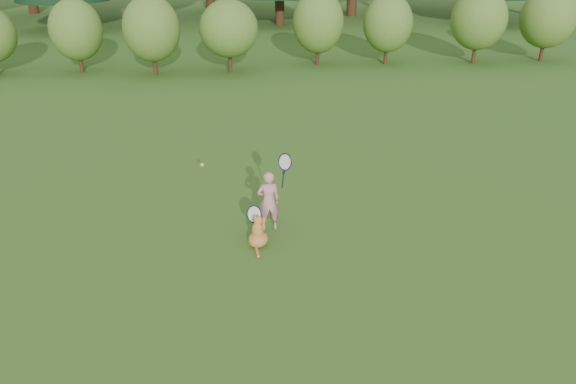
{
  "coord_description": "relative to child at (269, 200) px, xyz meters",
  "views": [
    {
      "loc": [
        -0.96,
        -7.86,
        4.83
      ],
      "look_at": [
        0.2,
        0.8,
        0.7
      ],
      "focal_mm": 35.0,
      "sensor_mm": 36.0,
      "label": 1
    }
  ],
  "objects": [
    {
      "name": "tennis_ball",
      "position": [
        -1.12,
        0.65,
        0.45
      ],
      "size": [
        0.07,
        0.07,
        0.07
      ],
      "color": "#A1C417",
      "rests_on": "ground"
    },
    {
      "name": "shrub_row",
      "position": [
        0.13,
        12.2,
        0.83
      ],
      "size": [
        28.0,
        3.0,
        2.8
      ],
      "primitive_type": null,
      "color": "#466A21",
      "rests_on": "ground"
    },
    {
      "name": "cat",
      "position": [
        -0.25,
        -0.52,
        -0.29
      ],
      "size": [
        0.53,
        0.81,
        0.73
      ],
      "rotation": [
        0.0,
        0.0,
        -0.38
      ],
      "color": "#B36622",
      "rests_on": "ground"
    },
    {
      "name": "ground",
      "position": [
        0.13,
        -0.8,
        -0.57
      ],
      "size": [
        100.0,
        100.0,
        0.0
      ],
      "primitive_type": "plane",
      "color": "#2D5317",
      "rests_on": "ground"
    },
    {
      "name": "child",
      "position": [
        0.0,
        0.0,
        0.0
      ],
      "size": [
        0.63,
        0.42,
        1.63
      ],
      "rotation": [
        0.0,
        0.0,
        3.21
      ],
      "color": "#D57F8F",
      "rests_on": "ground"
    }
  ]
}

